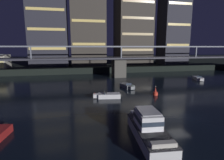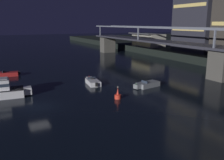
# 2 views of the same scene
# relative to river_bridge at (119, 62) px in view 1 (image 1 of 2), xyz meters

# --- Properties ---
(ground_plane) EXTENTS (400.00, 400.00, 0.00)m
(ground_plane) POSITION_rel_river_bridge_xyz_m (0.00, -33.34, -4.59)
(ground_plane) COLOR black
(far_riverbank) EXTENTS (240.00, 80.00, 2.20)m
(far_riverbank) POSITION_rel_river_bridge_xyz_m (0.00, 48.01, -3.49)
(far_riverbank) COLOR black
(far_riverbank) RESTS_ON ground
(river_bridge) EXTENTS (103.31, 6.40, 9.38)m
(river_bridge) POSITION_rel_river_bridge_xyz_m (0.00, 0.00, 0.00)
(river_bridge) COLOR #4C4944
(river_bridge) RESTS_ON ground
(tower_west_low) EXTENTS (13.15, 12.12, 32.53)m
(tower_west_low) POSITION_rel_river_bridge_xyz_m (-21.99, 17.77, 13.72)
(tower_west_low) COLOR #282833
(tower_west_low) RESTS_ON far_riverbank
(tower_west_tall) EXTENTS (12.61, 10.06, 40.26)m
(tower_west_tall) POSITION_rel_river_bridge_xyz_m (-7.90, 16.84, 17.59)
(tower_west_tall) COLOR #38332D
(tower_west_tall) RESTS_ON far_riverbank
(tower_central) EXTENTS (13.40, 13.04, 29.94)m
(tower_central) POSITION_rel_river_bridge_xyz_m (10.64, 19.49, 12.42)
(tower_central) COLOR #38332D
(tower_central) RESTS_ON far_riverbank
(tower_east_tall) EXTENTS (10.42, 8.73, 39.18)m
(tower_east_tall) POSITION_rel_river_bridge_xyz_m (26.69, 15.72, 17.05)
(tower_east_tall) COLOR #282833
(tower_east_tall) RESTS_ON far_riverbank
(cabin_cruiser_near_left) EXTENTS (3.33, 9.28, 2.79)m
(cabin_cruiser_near_left) POSITION_rel_river_bridge_xyz_m (-6.40, -37.92, -3.54)
(cabin_cruiser_near_left) COLOR silver
(cabin_cruiser_near_left) RESTS_ON ground
(speedboat_near_center) EXTENTS (5.23, 2.29, 1.16)m
(speedboat_near_center) POSITION_rel_river_bridge_xyz_m (-7.64, -22.79, -4.18)
(speedboat_near_center) COLOR silver
(speedboat_near_center) RESTS_ON ground
(speedboat_near_right) EXTENTS (2.81, 5.18, 1.16)m
(speedboat_near_right) POSITION_rel_river_bridge_xyz_m (20.47, -9.88, -4.18)
(speedboat_near_right) COLOR silver
(speedboat_near_right) RESTS_ON ground
(speedboat_mid_center) EXTENTS (2.48, 5.23, 1.16)m
(speedboat_mid_center) POSITION_rel_river_bridge_xyz_m (-1.86, -15.51, -4.18)
(speedboat_mid_center) COLOR gray
(speedboat_mid_center) RESTS_ON ground
(channel_buoy) EXTENTS (0.90, 0.90, 1.76)m
(channel_buoy) POSITION_rel_river_bridge_xyz_m (1.51, -22.81, -4.12)
(channel_buoy) COLOR red
(channel_buoy) RESTS_ON ground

